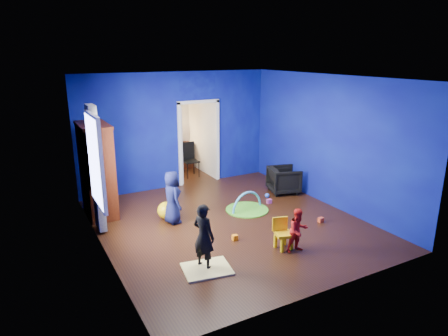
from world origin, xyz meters
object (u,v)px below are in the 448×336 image
play_mat (247,210)px  folding_chair (191,161)px  child_navy (172,197)px  kid_chair (284,235)px  tv_armoire (97,170)px  vase (95,121)px  hopper_ball (166,210)px  armchair (284,180)px  child_black (204,236)px  crt_tv (99,168)px  study_desk (178,156)px  toddler_red (298,230)px

play_mat → folding_chair: folding_chair is taller
child_navy → kid_chair: bearing=-148.4°
folding_chair → tv_armoire: bearing=-151.4°
play_mat → folding_chair: 2.90m
vase → hopper_ball: 2.29m
armchair → child_black: 4.02m
vase → crt_tv: vase is taller
tv_armoire → hopper_ball: (1.15, -0.92, -0.80)m
hopper_ball → study_desk: bearing=64.2°
hopper_ball → play_mat: bearing=-13.6°
hopper_ball → crt_tv: bearing=140.4°
crt_tv → kid_chair: bearing=-51.9°
crt_tv → study_desk: size_ratio=0.80×
kid_chair → study_desk: study_desk is taller
child_black → tv_armoire: size_ratio=0.56×
child_navy → kid_chair: (1.31, -1.98, -0.29)m
play_mat → hopper_ball: bearing=166.4°
study_desk → vase: bearing=-135.1°
child_black → child_navy: (0.21, 1.90, -0.00)m
toddler_red → vase: vase is taller
toddler_red → hopper_ball: toddler_red is taller
toddler_red → folding_chair: folding_chair is taller
child_navy → toddler_red: bearing=-148.0°
vase → hopper_ball: size_ratio=0.55×
child_navy → toddler_red: size_ratio=1.38×
play_mat → folding_chair: (-0.07, 2.87, 0.45)m
tv_armoire → child_navy: bearing=-44.2°
child_black → toddler_red: (1.67, -0.29, -0.15)m
study_desk → crt_tv: bearing=-138.0°
play_mat → kid_chair: bearing=-101.3°
toddler_red → folding_chair: size_ratio=0.85×
child_navy → kid_chair: 2.40m
toddler_red → crt_tv: size_ratio=1.12×
kid_chair → tv_armoire: bearing=145.4°
toddler_red → tv_armoire: (-2.66, 3.36, 0.59)m
kid_chair → play_mat: kid_chair is taller
child_black → crt_tv: size_ratio=1.55×
play_mat → folding_chair: bearing=91.5°
vase → hopper_ball: (1.15, -0.62, -1.88)m
crt_tv → folding_chair: bearing=29.0°
toddler_red → tv_armoire: bearing=131.2°
crt_tv → hopper_ball: crt_tv is taller
armchair → hopper_ball: size_ratio=1.95×
child_black → study_desk: child_black is taller
tv_armoire → play_mat: tv_armoire is taller
tv_armoire → study_desk: tv_armoire is taller
tv_armoire → toddler_red: bearing=-51.6°
kid_chair → folding_chair: folding_chair is taller
armchair → child_navy: (-3.09, -0.40, 0.22)m
kid_chair → study_desk: (0.29, 5.65, 0.12)m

